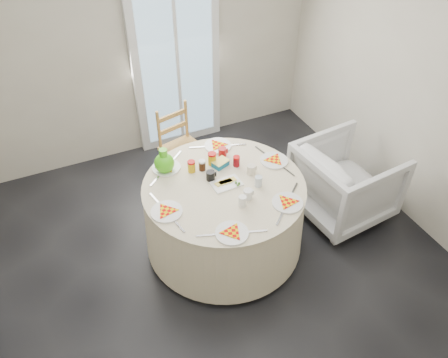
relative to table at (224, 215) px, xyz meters
name	(u,v)px	position (x,y,z in m)	size (l,w,h in m)	color
floor	(217,262)	(-0.15, -0.17, -0.38)	(4.00, 4.00, 0.00)	black
wall_back	(136,42)	(-0.15, 1.83, 0.93)	(4.00, 0.02, 2.60)	#BCB5A3
wall_right	(426,88)	(1.85, -0.17, 0.93)	(0.02, 4.00, 2.60)	#BCB5A3
glass_door	(176,60)	(0.25, 1.78, 0.68)	(1.00, 0.08, 2.10)	silver
table	(224,215)	(0.00, 0.00, 0.00)	(1.42, 1.42, 0.72)	beige
wooden_chair	(183,146)	(0.00, 1.01, 0.09)	(0.40, 0.38, 0.89)	tan
armchair	(345,181)	(1.26, -0.08, 0.02)	(0.82, 0.77, 0.85)	silver
place_settings	(224,182)	(0.00, 0.00, 0.40)	(1.36, 1.36, 0.03)	white
jar_cluster	(213,161)	(0.01, 0.24, 0.45)	(0.44, 0.22, 0.13)	#98521E
butter_tub	(220,161)	(0.08, 0.25, 0.41)	(0.14, 0.10, 0.06)	#0B6389
green_pitcher	(164,159)	(-0.39, 0.38, 0.49)	(0.17, 0.17, 0.23)	#46C615
cheese_platter	(226,181)	(0.02, 0.00, 0.40)	(0.25, 0.16, 0.03)	white
mugs_glasses	(236,175)	(0.11, -0.01, 0.44)	(0.56, 0.56, 0.10)	#B0B0B0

